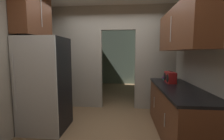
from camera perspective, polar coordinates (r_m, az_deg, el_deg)
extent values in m
plane|color=brown|center=(3.08, -2.04, -22.81)|extent=(20.00, 20.00, 0.00)
cube|color=#9E998C|center=(4.36, -12.40, 4.29)|extent=(1.33, 0.12, 2.71)
cube|color=#9E998C|center=(4.23, 15.55, 4.15)|extent=(1.04, 0.12, 2.71)
cube|color=#9E998C|center=(4.26, 2.40, 18.57)|extent=(0.89, 0.12, 0.62)
cube|color=slate|center=(7.56, 2.45, 5.22)|extent=(3.26, 0.10, 2.71)
cube|color=slate|center=(6.16, -13.17, 4.82)|extent=(0.10, 3.39, 2.71)
cube|color=slate|center=(5.99, 17.03, 4.67)|extent=(0.10, 3.39, 2.71)
cube|color=black|center=(3.28, -23.25, -4.81)|extent=(0.80, 0.71, 1.79)
cube|color=#B7BABC|center=(2.97, -26.62, -6.10)|extent=(0.80, 0.03, 1.79)
cylinder|color=#B7BABC|center=(3.12, -32.34, -4.17)|extent=(0.02, 0.02, 0.98)
cube|color=brown|center=(3.13, 22.98, -14.23)|extent=(0.66, 1.99, 0.85)
cube|color=black|center=(3.01, 23.35, -6.26)|extent=(0.70, 1.99, 0.04)
cylinder|color=#B7BABC|center=(2.64, 18.73, -17.03)|extent=(0.01, 0.01, 0.22)
cylinder|color=#B7BABC|center=(3.44, 15.23, -11.35)|extent=(0.01, 0.01, 0.22)
cube|color=brown|center=(2.97, 24.23, 13.57)|extent=(0.34, 1.79, 0.72)
cylinder|color=#B7BABC|center=(2.92, 20.76, 13.86)|extent=(0.01, 0.01, 0.43)
cube|color=brown|center=(3.50, -27.20, 18.10)|extent=(0.34, 0.88, 0.87)
cylinder|color=#B7BABC|center=(3.42, -24.47, 18.56)|extent=(0.01, 0.01, 0.52)
cube|color=maroon|center=(3.40, 20.60, -2.54)|extent=(0.16, 0.36, 0.22)
cylinder|color=#262626|center=(3.38, 20.68, -0.38)|extent=(0.02, 0.25, 0.02)
cylinder|color=black|center=(3.27, 19.68, -2.84)|extent=(0.01, 0.15, 0.15)
cylinder|color=black|center=(3.48, 18.78, -2.27)|extent=(0.01, 0.15, 0.15)
cube|color=#388C47|center=(3.72, 19.01, -3.34)|extent=(0.11, 0.12, 0.02)
cube|color=#2D609E|center=(3.71, 19.13, -3.14)|extent=(0.11, 0.16, 0.01)
cube|color=black|center=(3.72, 19.03, -2.88)|extent=(0.11, 0.12, 0.02)
cube|color=#8C3893|center=(3.71, 19.11, -2.62)|extent=(0.14, 0.15, 0.02)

